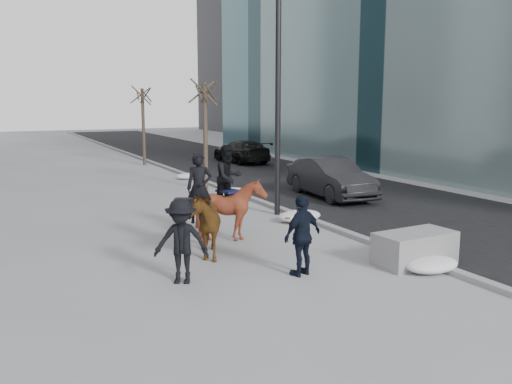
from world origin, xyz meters
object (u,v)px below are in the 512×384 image
mounted_left (202,218)px  mounted_right (231,202)px  planter (415,248)px  car_near (330,178)px

mounted_left → mounted_right: bearing=40.3°
planter → mounted_left: (-4.09, 2.86, 0.55)m
car_near → mounted_right: size_ratio=1.80×
mounted_right → mounted_left: bearing=-139.7°
mounted_right → car_near: bearing=34.3°
planter → car_near: car_near is taller
car_near → mounted_left: bearing=-139.8°
car_near → mounted_right: (-6.09, -4.16, 0.27)m
planter → mounted_right: (-2.87, 3.90, 0.65)m
planter → mounted_right: size_ratio=0.73×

